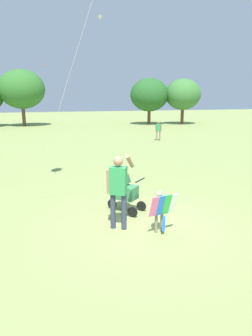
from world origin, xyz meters
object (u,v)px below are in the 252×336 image
child_with_butterfly_kite (160,208)px  stroller (124,190)px  person_adult_flyer (118,186)px  person_sitting_far (158,129)px

child_with_butterfly_kite → stroller: stroller is taller
child_with_butterfly_kite → stroller: 1.61m
child_with_butterfly_kite → person_adult_flyer: bearing=149.1°
stroller → person_sitting_far: 14.22m
child_with_butterfly_kite → person_sitting_far: (6.03, 14.24, 0.22)m
stroller → person_sitting_far: bearing=63.1°
person_adult_flyer → child_with_butterfly_kite: bearing=-30.9°
person_sitting_far → stroller: bearing=-116.9°
child_with_butterfly_kite → stroller: bearing=104.3°
stroller → person_sitting_far: size_ratio=0.73×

